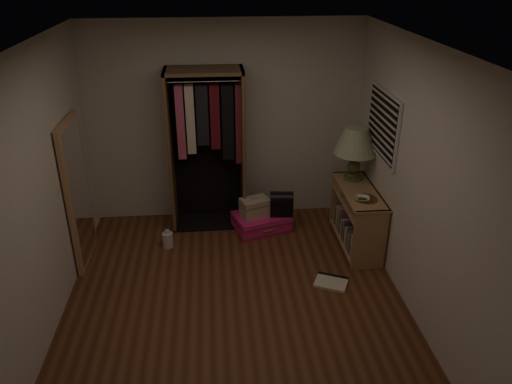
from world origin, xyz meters
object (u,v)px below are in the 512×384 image
console_bookshelf (356,215)px  white_jug (168,240)px  black_bag (282,203)px  pink_suitcase (261,222)px  table_lamp (356,142)px  open_wardrobe (209,135)px  train_case (255,207)px  floor_mirror (78,193)px

console_bookshelf → white_jug: (-2.31, 0.12, -0.30)m
black_bag → pink_suitcase: bearing=-177.2°
black_bag → white_jug: size_ratio=1.40×
pink_suitcase → black_bag: 0.38m
black_bag → table_lamp: bearing=-4.4°
console_bookshelf → pink_suitcase: bearing=158.3°
console_bookshelf → black_bag: (-0.86, 0.43, -0.02)m
pink_suitcase → black_bag: size_ratio=2.55×
black_bag → open_wardrobe: bearing=167.1°
pink_suitcase → train_case: bearing=175.4°
black_bag → white_jug: (-1.45, -0.31, -0.28)m
train_case → black_bag: black_bag is taller
open_wardrobe → floor_mirror: open_wardrobe is taller
open_wardrobe → white_jug: size_ratio=8.97×
console_bookshelf → table_lamp: bearing=89.0°
floor_mirror → console_bookshelf: bearing=0.7°
black_bag → console_bookshelf: bearing=-21.3°
floor_mirror → pink_suitcase: 2.30m
console_bookshelf → table_lamp: table_lamp is taller
train_case → table_lamp: size_ratio=0.63×
pink_suitcase → white_jug: (-1.19, -0.33, -0.01)m
floor_mirror → pink_suitcase: bearing=12.9°
white_jug → train_case: bearing=15.6°
table_lamp → black_bag: bearing=170.1°
open_wardrobe → train_case: bearing=-29.2°
console_bookshelf → black_bag: size_ratio=3.51×
console_bookshelf → train_case: size_ratio=2.69×
pink_suitcase → table_lamp: size_ratio=1.23×
pink_suitcase → table_lamp: (1.12, -0.16, 1.13)m
open_wardrobe → table_lamp: (1.75, -0.45, 0.02)m
open_wardrobe → white_jug: (-0.56, -0.61, -1.12)m
floor_mirror → table_lamp: bearing=5.7°
open_wardrobe → table_lamp: size_ratio=3.10×
console_bookshelf → floor_mirror: bearing=-179.3°
pink_suitcase → black_bag: bearing=-19.8°
table_lamp → floor_mirror: bearing=-174.3°
open_wardrobe → floor_mirror: bearing=-152.6°
white_jug → black_bag: bearing=12.2°
black_bag → table_lamp: (0.86, -0.15, 0.86)m
floor_mirror → pink_suitcase: size_ratio=2.09×
floor_mirror → black_bag: floor_mirror is taller
train_case → table_lamp: (1.21, -0.14, 0.90)m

